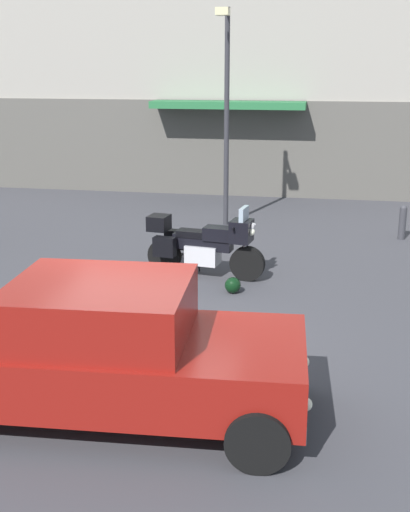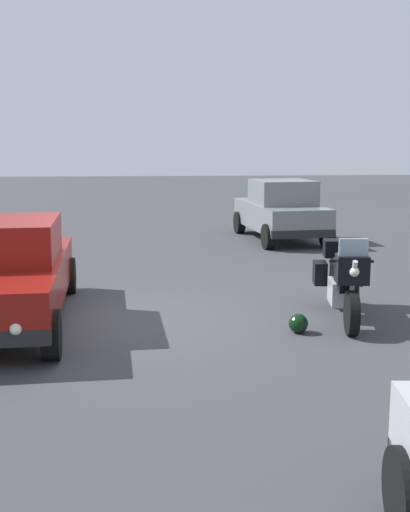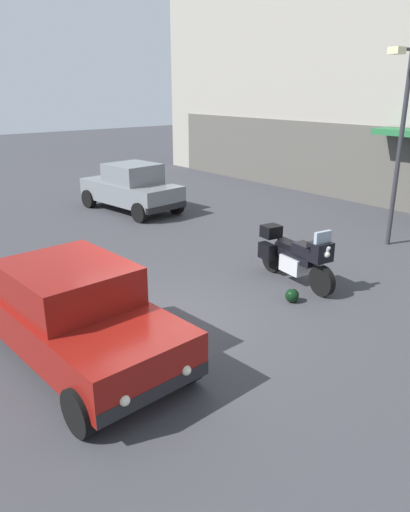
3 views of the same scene
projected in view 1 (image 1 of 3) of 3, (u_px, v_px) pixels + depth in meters
ground_plane at (145, 347)px, 9.02m from camera, size 80.00×80.00×0.00m
motorcycle at (203, 244)px, 11.91m from camera, size 2.26×0.90×1.36m
helmet at (233, 285)px, 11.13m from camera, size 0.28×0.28×0.28m
car_sedan_far at (99, 350)px, 7.08m from camera, size 4.65×2.15×1.56m
streetlamp_curbside at (226, 98)px, 14.99m from camera, size 0.28×0.94×5.04m
bollard_curbside at (403, 221)px, 14.52m from camera, size 0.16×0.16×0.79m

